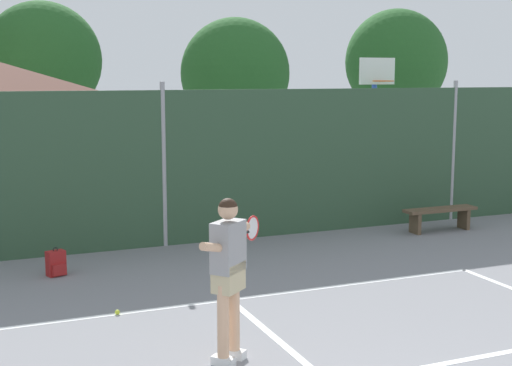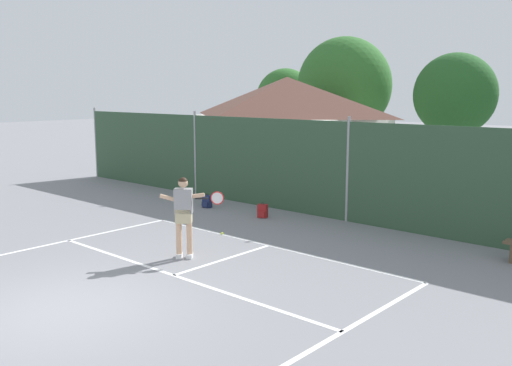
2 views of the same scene
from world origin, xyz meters
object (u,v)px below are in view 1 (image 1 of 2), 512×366
Objects in this scene: tennis_player at (229,265)px; backpack_red at (56,264)px; tennis_ball at (117,312)px; basketball_hoop at (375,113)px; courtside_bench at (440,214)px.

tennis_player is 4.01× the size of backpack_red.
backpack_red reaches higher than tennis_ball.
tennis_ball is at bearing -76.78° from backpack_red.
backpack_red is (-0.52, 2.23, 0.16)m from tennis_ball.
tennis_ball is (-0.85, 2.03, -1.08)m from tennis_player.
tennis_ball is 0.14× the size of backpack_red.
tennis_player is at bearing -67.33° from tennis_ball.
basketball_hoop reaches higher than tennis_ball.
basketball_hoop is 53.79× the size of tennis_ball.
tennis_player is 4.56m from backpack_red.
tennis_player is 1.16× the size of courtside_bench.
courtside_bench reaches higher than backpack_red.
backpack_red is at bearing 103.22° from tennis_ball.
basketball_hoop reaches higher than backpack_red.
backpack_red is at bearing -160.25° from basketball_hoop.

